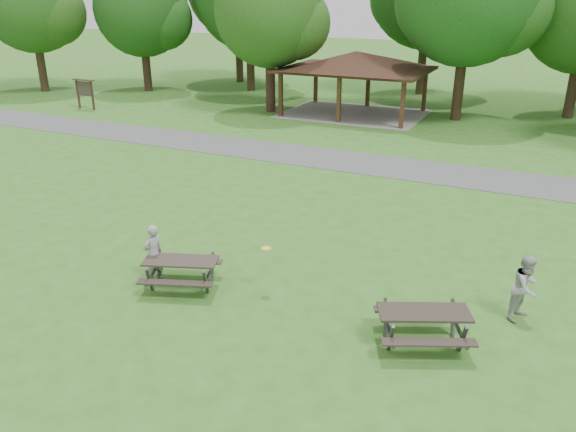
# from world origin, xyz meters

# --- Properties ---
(ground) EXTENTS (160.00, 160.00, 0.00)m
(ground) POSITION_xyz_m (0.00, 0.00, 0.00)
(ground) COLOR #30671D
(ground) RESTS_ON ground
(asphalt_path) EXTENTS (120.00, 3.20, 0.02)m
(asphalt_path) POSITION_xyz_m (0.00, 14.00, 0.01)
(asphalt_path) COLOR #4C4C4F
(asphalt_path) RESTS_ON ground
(pavilion) EXTENTS (8.60, 7.01, 3.76)m
(pavilion) POSITION_xyz_m (-4.00, 24.00, 3.06)
(pavilion) COLOR #321E12
(pavilion) RESTS_ON ground
(notice_board) EXTENTS (1.60, 0.30, 1.88)m
(notice_board) POSITION_xyz_m (-20.00, 18.00, 1.31)
(notice_board) COLOR #371F14
(notice_board) RESTS_ON ground
(tree_row_a) EXTENTS (7.56, 7.20, 9.97)m
(tree_row_a) POSITION_xyz_m (-27.91, 22.03, 6.15)
(tree_row_a) COLOR #312015
(tree_row_a) RESTS_ON ground
(tree_row_b) EXTENTS (7.14, 6.80, 9.28)m
(tree_row_b) POSITION_xyz_m (-20.92, 25.53, 5.67)
(tree_row_b) COLOR black
(tree_row_b) RESTS_ON ground
(tree_row_d) EXTENTS (6.93, 6.60, 9.27)m
(tree_row_d) POSITION_xyz_m (-8.92, 22.53, 5.77)
(tree_row_d) COLOR black
(tree_row_d) RESTS_ON ground
(picnic_table_middle) EXTENTS (2.26, 2.05, 0.81)m
(picnic_table_middle) POSITION_xyz_m (-0.74, 1.31, 0.59)
(picnic_table_middle) COLOR #2F2722
(picnic_table_middle) RESTS_ON ground
(picnic_table_far) EXTENTS (2.40, 2.21, 0.84)m
(picnic_table_far) POSITION_xyz_m (5.40, 1.46, 0.62)
(picnic_table_far) COLOR black
(picnic_table_far) RESTS_ON ground
(frisbee_in_flight) EXTENTS (0.28, 0.28, 0.02)m
(frisbee_in_flight) POSITION_xyz_m (1.34, 2.03, 1.22)
(frisbee_in_flight) COLOR yellow
(frisbee_in_flight) RESTS_ON ground
(frisbee_thrower) EXTENTS (0.50, 0.65, 1.58)m
(frisbee_thrower) POSITION_xyz_m (-1.58, 1.31, 0.79)
(frisbee_thrower) COLOR gray
(frisbee_thrower) RESTS_ON ground
(frisbee_catcher) EXTENTS (0.87, 0.96, 1.60)m
(frisbee_catcher) POSITION_xyz_m (7.27, 3.51, 0.80)
(frisbee_catcher) COLOR #A8A7AA
(frisbee_catcher) RESTS_ON ground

